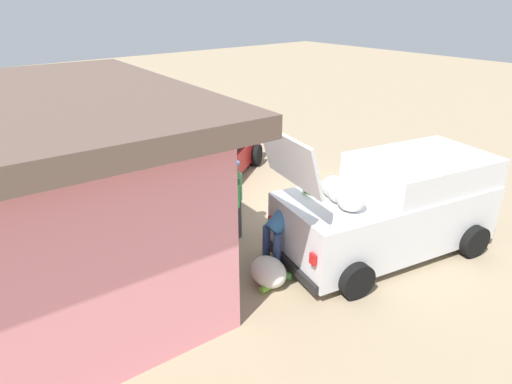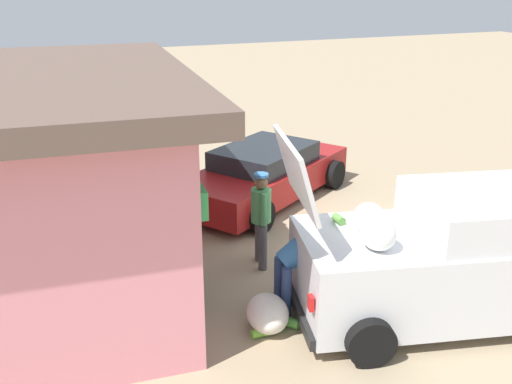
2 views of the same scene
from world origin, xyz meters
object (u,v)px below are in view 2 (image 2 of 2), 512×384
object	(u,v)px
unloaded_banana_pile	(268,314)
customer_bending	(296,260)
storefront_bar	(43,185)
parked_sedan	(264,174)
vendor_standing	(261,214)
delivery_van	(457,255)
paint_bucket	(184,218)

from	to	relation	value
unloaded_banana_pile	customer_bending	bearing A→B (deg)	-58.80
storefront_bar	customer_bending	world-z (taller)	storefront_bar
parked_sedan	customer_bending	xyz separation A→B (m)	(-4.44, 1.27, 0.24)
vendor_standing	delivery_van	bearing A→B (deg)	-140.02
vendor_standing	paint_bucket	size ratio (longest dim) A/B	4.00
storefront_bar	parked_sedan	world-z (taller)	storefront_bar
delivery_van	unloaded_banana_pile	xyz separation A→B (m)	(0.60, 2.70, -0.72)
parked_sedan	paint_bucket	size ratio (longest dim) A/B	11.20
delivery_van	customer_bending	world-z (taller)	delivery_van
vendor_standing	unloaded_banana_pile	xyz separation A→B (m)	(-1.87, 0.63, -0.72)
delivery_van	storefront_bar	bearing A→B (deg)	62.21
vendor_standing	customer_bending	world-z (taller)	vendor_standing
delivery_van	parked_sedan	bearing A→B (deg)	8.88
delivery_van	vendor_standing	bearing A→B (deg)	39.98
delivery_van	paint_bucket	distance (m)	5.38
parked_sedan	unloaded_banana_pile	size ratio (longest dim) A/B	5.44
customer_bending	paint_bucket	distance (m)	3.66
parked_sedan	customer_bending	bearing A→B (deg)	164.03
storefront_bar	paint_bucket	distance (m)	3.39
storefront_bar	paint_bucket	world-z (taller)	storefront_bar
parked_sedan	paint_bucket	distance (m)	2.29
paint_bucket	delivery_van	bearing A→B (deg)	-146.94
unloaded_banana_pile	storefront_bar	bearing A→B (deg)	50.41
storefront_bar	paint_bucket	xyz separation A→B (m)	(1.60, -2.54, -1.57)
parked_sedan	vendor_standing	bearing A→B (deg)	157.19
vendor_standing	paint_bucket	distance (m)	2.29
parked_sedan	vendor_standing	world-z (taller)	vendor_standing
storefront_bar	paint_bucket	size ratio (longest dim) A/B	15.74
storefront_bar	unloaded_banana_pile	world-z (taller)	storefront_bar
storefront_bar	delivery_van	world-z (taller)	storefront_bar
storefront_bar	vendor_standing	bearing A→B (deg)	-96.76
delivery_van	parked_sedan	xyz separation A→B (m)	(5.39, 0.84, -0.38)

